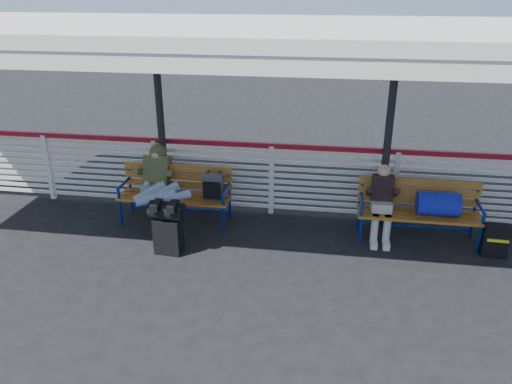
% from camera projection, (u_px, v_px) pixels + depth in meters
% --- Properties ---
extents(ground, '(60.00, 60.00, 0.00)m').
position_uv_depth(ground, '(253.00, 271.00, 6.82)').
color(ground, black).
rests_on(ground, ground).
extents(fence, '(12.08, 0.08, 1.24)m').
position_uv_depth(fence, '(271.00, 177.00, 8.29)').
color(fence, silver).
rests_on(fence, ground).
extents(canopy, '(12.60, 3.60, 3.16)m').
position_uv_depth(canopy, '(264.00, 33.00, 6.42)').
color(canopy, silver).
rests_on(canopy, ground).
extents(luggage_stack, '(0.51, 0.31, 0.80)m').
position_uv_depth(luggage_stack, '(168.00, 225.00, 7.14)').
color(luggage_stack, black).
rests_on(luggage_stack, ground).
extents(bench_left, '(1.80, 0.56, 0.92)m').
position_uv_depth(bench_left, '(185.00, 189.00, 8.03)').
color(bench_left, '#AE7021').
rests_on(bench_left, ground).
extents(bench_right, '(1.80, 0.56, 0.92)m').
position_uv_depth(bench_right, '(429.00, 205.00, 7.40)').
color(bench_right, '#AE7021').
rests_on(bench_right, ground).
extents(traveler_man, '(0.93, 1.64, 0.77)m').
position_uv_depth(traveler_man, '(159.00, 189.00, 7.71)').
color(traveler_man, '#8B9BBB').
rests_on(traveler_man, ground).
extents(companion_person, '(0.32, 0.66, 1.15)m').
position_uv_depth(companion_person, '(382.00, 202.00, 7.49)').
color(companion_person, '#B8B6A7').
rests_on(companion_person, ground).
extents(suitcase_side, '(0.36, 0.22, 0.48)m').
position_uv_depth(suitcase_side, '(495.00, 240.00, 7.13)').
color(suitcase_side, black).
rests_on(suitcase_side, ground).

